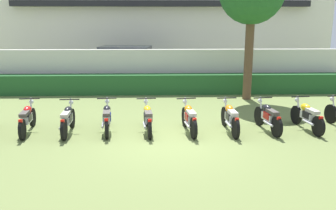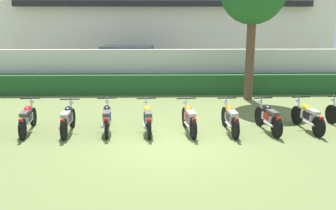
{
  "view_description": "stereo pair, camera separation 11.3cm",
  "coord_description": "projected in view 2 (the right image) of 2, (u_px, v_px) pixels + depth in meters",
  "views": [
    {
      "loc": [
        -0.34,
        -9.46,
        3.31
      ],
      "look_at": [
        0.0,
        1.23,
        0.76
      ],
      "focal_mm": 38.36,
      "sensor_mm": 36.0,
      "label": 1
    },
    {
      "loc": [
        -0.23,
        -9.46,
        3.31
      ],
      "look_at": [
        0.0,
        1.23,
        0.76
      ],
      "focal_mm": 38.36,
      "sensor_mm": 36.0,
      "label": 2
    }
  ],
  "objects": [
    {
      "name": "ground",
      "position": [
        169.0,
        142.0,
        9.97
      ],
      "size": [
        60.0,
        60.0,
        0.0
      ],
      "primitive_type": "plane",
      "color": "olive"
    },
    {
      "name": "motorcycle_in_row_7",
      "position": [
        268.0,
        117.0,
        10.8
      ],
      "size": [
        0.6,
        1.81,
        0.96
      ],
      "rotation": [
        0.0,
        0.0,
        1.71
      ],
      "color": "black",
      "rests_on": "ground"
    },
    {
      "name": "motorcycle_in_row_1",
      "position": [
        28.0,
        118.0,
        10.71
      ],
      "size": [
        0.6,
        1.93,
        0.95
      ],
      "rotation": [
        0.0,
        0.0,
        1.69
      ],
      "color": "black",
      "rests_on": "ground"
    },
    {
      "name": "motorcycle_in_row_2",
      "position": [
        68.0,
        119.0,
        10.61
      ],
      "size": [
        0.6,
        1.83,
        0.96
      ],
      "rotation": [
        0.0,
        0.0,
        1.62
      ],
      "color": "black",
      "rests_on": "ground"
    },
    {
      "name": "motorcycle_in_row_6",
      "position": [
        230.0,
        118.0,
        10.72
      ],
      "size": [
        0.6,
        1.88,
        0.97
      ],
      "rotation": [
        0.0,
        0.0,
        1.63
      ],
      "color": "black",
      "rests_on": "ground"
    },
    {
      "name": "hedge_row",
      "position": [
        165.0,
        84.0,
        16.33
      ],
      "size": [
        16.44,
        0.7,
        0.89
      ],
      "primitive_type": "cube",
      "color": "#235628",
      "rests_on": "ground"
    },
    {
      "name": "motorcycle_in_row_4",
      "position": [
        148.0,
        118.0,
        10.75
      ],
      "size": [
        0.6,
        1.91,
        0.95
      ],
      "rotation": [
        0.0,
        0.0,
        1.67
      ],
      "color": "black",
      "rests_on": "ground"
    },
    {
      "name": "parked_car",
      "position": [
        130.0,
        64.0,
        19.82
      ],
      "size": [
        4.71,
        2.57,
        1.89
      ],
      "rotation": [
        0.0,
        0.0,
        -0.14
      ],
      "color": "black",
      "rests_on": "ground"
    },
    {
      "name": "building",
      "position": [
        163.0,
        9.0,
        25.0
      ],
      "size": [
        21.64,
        6.5,
        8.05
      ],
      "color": "silver",
      "rests_on": "ground"
    },
    {
      "name": "motorcycle_in_row_8",
      "position": [
        308.0,
        116.0,
        10.91
      ],
      "size": [
        0.6,
        1.89,
        0.96
      ],
      "rotation": [
        0.0,
        0.0,
        1.69
      ],
      "color": "black",
      "rests_on": "ground"
    },
    {
      "name": "compound_wall",
      "position": [
        165.0,
        70.0,
        16.89
      ],
      "size": [
        20.56,
        0.3,
        1.96
      ],
      "primitive_type": "cube",
      "color": "silver",
      "rests_on": "ground"
    },
    {
      "name": "motorcycle_in_row_5",
      "position": [
        189.0,
        118.0,
        10.69
      ],
      "size": [
        0.6,
        1.83,
        0.97
      ],
      "rotation": [
        0.0,
        0.0,
        1.7
      ],
      "color": "black",
      "rests_on": "ground"
    },
    {
      "name": "motorcycle_in_row_3",
      "position": [
        107.0,
        117.0,
        10.76
      ],
      "size": [
        0.6,
        1.88,
        0.95
      ],
      "rotation": [
        0.0,
        0.0,
        1.68
      ],
      "color": "black",
      "rests_on": "ground"
    }
  ]
}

